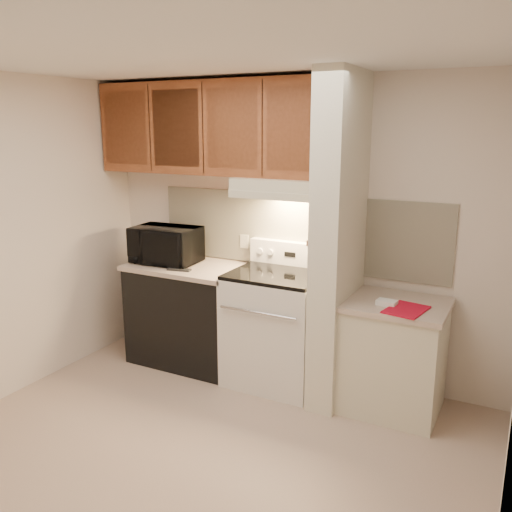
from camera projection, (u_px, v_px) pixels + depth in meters
The scene contains 48 objects.
floor at pixel (202, 451), 3.60m from camera, with size 3.60×3.60×0.00m, color tan.
ceiling at pixel (191, 53), 3.01m from camera, with size 3.60×3.60×0.00m, color white.
wall_back at pixel (295, 229), 4.60m from camera, with size 3.60×0.02×2.50m, color beige.
backsplash at pixel (295, 231), 4.59m from camera, with size 2.60×0.02×0.63m, color white.
range_body at pixel (277, 330), 4.49m from camera, with size 0.76×0.65×0.92m, color silver.
oven_window at pixel (259, 338), 4.21m from camera, with size 0.50×0.01×0.30m, color black.
oven_handle at pixel (257, 313), 4.12m from camera, with size 0.02×0.02×0.65m, color silver.
cooktop at pixel (277, 274), 4.38m from camera, with size 0.74×0.64×0.03m, color black.
range_backguard at pixel (292, 253), 4.60m from camera, with size 0.76×0.08×0.20m, color silver.
range_display at pixel (290, 254), 4.56m from camera, with size 0.10×0.01×0.04m, color black.
range_knob_left_outer at pixel (260, 251), 4.68m from camera, with size 0.05×0.05×0.02m, color silver.
range_knob_left_inner at pixel (271, 252), 4.64m from camera, with size 0.05×0.05×0.02m, color silver.
range_knob_right_inner at pixel (310, 257), 4.48m from camera, with size 0.05×0.05×0.02m, color silver.
range_knob_right_outer at pixel (321, 258), 4.43m from camera, with size 0.05×0.05×0.02m, color silver.
dishwasher_front at pixel (190, 315), 4.90m from camera, with size 1.00×0.63×0.87m, color black.
left_countertop at pixel (188, 267), 4.79m from camera, with size 1.04×0.67×0.04m, color #B7A28F.
spoon_rest at pixel (179, 270), 4.59m from camera, with size 0.20×0.06×0.01m, color black.
teal_jar at pixel (170, 250), 5.12m from camera, with size 0.08×0.08×0.09m, color #236163.
outlet at pixel (244, 241), 4.83m from camera, with size 0.08×0.01×0.12m, color beige.
microwave at pixel (166, 245), 4.83m from camera, with size 0.58×0.39×0.32m, color black.
partition_pillar at pixel (339, 243), 4.07m from camera, with size 0.22×0.70×2.50m, color beige.
pillar_trim at pixel (324, 235), 4.11m from camera, with size 0.01×0.70×0.04m, color brown.
knife_strip at pixel (321, 233), 4.07m from camera, with size 0.02×0.42×0.04m, color black.
knife_blade_a at pixel (312, 250), 3.96m from camera, with size 0.01×0.04×0.16m, color silver.
knife_handle_a at pixel (313, 230), 3.93m from camera, with size 0.02×0.02×0.10m, color black.
knife_blade_b at pixel (315, 250), 4.02m from camera, with size 0.01×0.04×0.18m, color silver.
knife_handle_b at pixel (316, 229), 3.98m from camera, with size 0.02×0.02×0.10m, color black.
knife_blade_c at pixel (319, 249), 4.10m from camera, with size 0.01×0.04×0.20m, color silver.
knife_handle_c at pixel (320, 226), 4.06m from camera, with size 0.02×0.02×0.10m, color black.
knife_blade_d at pixel (324, 244), 4.17m from camera, with size 0.01×0.04×0.16m, color silver.
knife_handle_d at pixel (323, 225), 4.12m from camera, with size 0.02×0.02×0.10m, color black.
knife_blade_e at pixel (327, 244), 4.23m from camera, with size 0.01×0.04×0.18m, color silver.
knife_handle_e at pixel (327, 223), 4.19m from camera, with size 0.02×0.02×0.10m, color black.
oven_mitt at pixel (330, 249), 4.30m from camera, with size 0.03×0.10×0.23m, color slate.
right_cab_base at pixel (393, 359), 4.06m from camera, with size 0.70×0.60×0.81m, color beige.
right_countertop at pixel (397, 305), 3.96m from camera, with size 0.74×0.64×0.04m, color #B7A28F.
red_folder at pixel (406, 310), 3.78m from camera, with size 0.24×0.33×0.01m, color #B40A22.
white_box at pixel (387, 303), 3.89m from camera, with size 0.14×0.09×0.04m, color white.
range_hood at pixel (285, 188), 4.32m from camera, with size 0.78×0.44×0.15m, color beige.
hood_lip at pixel (273, 196), 4.15m from camera, with size 0.78×0.04×0.06m, color beige.
upper_cabinets at pixel (213, 128), 4.56m from camera, with size 2.18×0.33×0.77m, color brown.
cab_door_a at pixel (125, 128), 4.79m from camera, with size 0.46×0.01×0.63m, color brown.
cab_gap_a at pixel (150, 128), 4.67m from camera, with size 0.01×0.01×0.73m, color black.
cab_door_b at pixel (176, 128), 4.55m from camera, with size 0.46×0.01×0.63m, color brown.
cab_gap_b at pixel (203, 128), 4.43m from camera, with size 0.01×0.01×0.73m, color black.
cab_door_c at pixel (232, 128), 4.30m from camera, with size 0.46×0.01×0.63m, color brown.
cab_gap_c at pixel (262, 129), 4.18m from camera, with size 0.01×0.01×0.73m, color black.
cab_door_d at pixel (295, 129), 4.06m from camera, with size 0.46×0.01×0.63m, color brown.
Camera 1 is at (1.80, -2.67, 2.11)m, focal length 38.00 mm.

